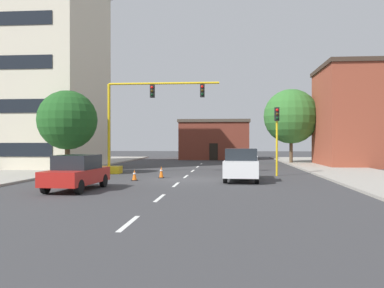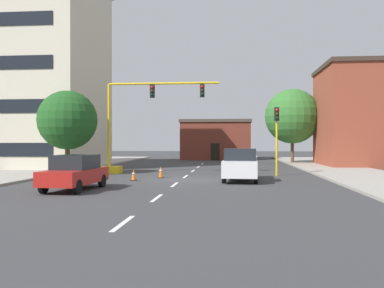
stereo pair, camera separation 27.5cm
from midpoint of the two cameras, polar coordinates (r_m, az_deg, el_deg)
name	(u,v)px [view 1 (the left image)]	position (r m, az deg, el deg)	size (l,w,h in m)	color
ground_plane	(182,180)	(26.19, -1.70, -4.93)	(160.00, 160.00, 0.00)	#38383A
sidewalk_left	(50,169)	(37.20, -19.07, -3.29)	(6.00, 56.00, 0.14)	#9E998E
sidewalk_right	(344,171)	(35.17, 19.94, -3.50)	(6.00, 56.00, 0.14)	#9E998E
lane_stripe_seg_0	(129,223)	(12.52, -9.31, -10.69)	(0.16, 2.40, 0.01)	silver
lane_stripe_seg_1	(160,198)	(17.83, -4.91, -7.39)	(0.16, 2.40, 0.01)	silver
lane_stripe_seg_2	(176,185)	(23.23, -2.57, -5.59)	(0.16, 2.40, 0.01)	silver
lane_stripe_seg_3	(186,176)	(28.67, -1.12, -4.47)	(0.16, 2.40, 0.01)	silver
lane_stripe_seg_4	(193,171)	(34.13, -0.14, -3.70)	(0.16, 2.40, 0.01)	silver
lane_stripe_seg_5	(198,167)	(39.60, 0.57, -3.15)	(0.16, 2.40, 0.01)	silver
lane_stripe_seg_6	(201,164)	(45.07, 1.11, -2.73)	(0.16, 2.40, 0.01)	silver
building_tall_left	(12,73)	(43.30, -23.71, 8.96)	(16.24, 11.86, 17.84)	beige
building_brick_center	(215,140)	(58.27, 3.00, 0.60)	(9.49, 9.40, 5.35)	brown
building_row_right	(375,116)	(44.05, 23.64, 3.56)	(10.56, 9.21, 9.80)	brown
traffic_signal_gantry	(124,144)	(31.64, -9.53, 0.05)	(9.22, 1.20, 6.83)	yellow
traffic_light_pole_right	(277,126)	(29.64, 11.32, 2.50)	(0.32, 0.47, 4.80)	yellow
tree_left_near	(67,120)	(31.60, -16.99, 3.15)	(4.32, 4.32, 6.13)	#4C3823
tree_right_far	(291,116)	(46.34, 13.29, 3.71)	(5.92, 5.92, 8.11)	brown
pickup_truck_white	(242,165)	(25.70, 6.53, -2.85)	(2.29, 5.50, 1.99)	white
sedan_red_near_left	(77,172)	(21.35, -15.91, -3.74)	(2.13, 4.61, 1.74)	#B21E19
traffic_cone_roadside_a	(161,172)	(27.56, -4.53, -3.86)	(0.36, 0.36, 0.79)	black
traffic_cone_roadside_b	(134,175)	(25.87, -8.21, -4.25)	(0.36, 0.36, 0.69)	black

